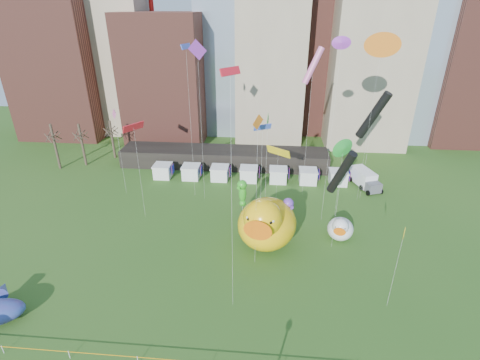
# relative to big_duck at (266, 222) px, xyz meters

# --- Properties ---
(skyline) EXTENTS (101.00, 23.00, 68.00)m
(skyline) POSITION_rel_big_duck_xyz_m (-2.03, 43.60, 17.96)
(skyline) COLOR brown
(skyline) RESTS_ON ground
(pavilion) EXTENTS (38.00, 6.00, 3.20)m
(pavilion) POSITION_rel_big_duck_xyz_m (-8.28, 24.54, -1.88)
(pavilion) COLOR black
(pavilion) RESTS_ON ground
(vendor_tents) EXTENTS (33.24, 2.80, 2.40)m
(vendor_tents) POSITION_rel_big_duck_xyz_m (-3.26, 18.54, -2.38)
(vendor_tents) COLOR white
(vendor_tents) RESTS_ON ground
(bare_trees) EXTENTS (8.44, 6.44, 8.50)m
(bare_trees) POSITION_rel_big_duck_xyz_m (-34.45, 23.08, 0.53)
(bare_trees) COLOR #382B21
(bare_trees) RESTS_ON ground
(big_duck) EXTENTS (8.68, 10.52, 7.58)m
(big_duck) POSITION_rel_big_duck_xyz_m (0.00, 0.00, 0.00)
(big_duck) COLOR yellow
(big_duck) RESTS_ON ground
(small_duck) EXTENTS (4.14, 4.88, 3.48)m
(small_duck) POSITION_rel_big_duck_xyz_m (9.46, 2.36, -1.88)
(small_duck) COLOR white
(small_duck) RESTS_ON ground
(seahorse_green) EXTENTS (1.79, 1.99, 5.85)m
(seahorse_green) POSITION_rel_big_duck_xyz_m (-3.41, 6.58, 0.69)
(seahorse_green) COLOR silver
(seahorse_green) RESTS_ON ground
(seahorse_purple) EXTENTS (1.81, 2.01, 5.61)m
(seahorse_purple) POSITION_rel_big_duck_xyz_m (2.60, 2.40, 0.43)
(seahorse_purple) COLOR silver
(seahorse_purple) RESTS_ON ground
(box_truck) EXTENTS (4.29, 6.73, 2.69)m
(box_truck) POSITION_rel_big_duck_xyz_m (15.93, 18.02, -2.10)
(box_truck) COLOR white
(box_truck) RESTS_ON ground
(kite_0) EXTENTS (2.06, 2.86, 13.80)m
(kite_0) POSITION_rel_big_duck_xyz_m (-17.20, 5.40, 9.78)
(kite_0) COLOR silver
(kite_0) RESTS_ON ground
(kite_1) EXTENTS (1.59, 2.47, 13.43)m
(kite_1) POSITION_rel_big_duck_xyz_m (-22.54, 12.13, 9.46)
(kite_1) COLOR silver
(kite_1) RESTS_ON ground
(kite_2) EXTENTS (2.92, 3.35, 13.15)m
(kite_2) POSITION_rel_big_duck_xyz_m (8.25, 0.56, 6.72)
(kite_2) COLOR silver
(kite_2) RESTS_ON ground
(kite_3) EXTENTS (0.21, 1.96, 16.48)m
(kite_3) POSITION_rel_big_duck_xyz_m (-0.25, 1.95, 11.51)
(kite_3) COLOR silver
(kite_3) RESTS_ON ground
(kite_4) EXTENTS (0.59, 1.40, 9.40)m
(kite_4) POSITION_rel_big_duck_xyz_m (12.45, -8.89, 4.90)
(kite_4) COLOR silver
(kite_4) RESTS_ON ground
(kite_5) EXTENTS (1.01, 2.26, 22.64)m
(kite_5) POSITION_rel_big_duck_xyz_m (-11.44, 12.42, 18.49)
(kite_5) COLOR silver
(kite_5) RESTS_ON ground
(kite_6) EXTENTS (1.02, 1.19, 17.78)m
(kite_6) POSITION_rel_big_duck_xyz_m (-1.15, -3.28, 12.58)
(kite_6) COLOR silver
(kite_6) RESTS_ON ground
(kite_7) EXTENTS (1.48, 0.29, 24.13)m
(kite_7) POSITION_rel_big_duck_xyz_m (7.69, 6.76, 19.74)
(kite_7) COLOR silver
(kite_7) RESTS_ON ground
(kite_8) EXTENTS (1.45, 1.67, 23.16)m
(kite_8) POSITION_rel_big_duck_xyz_m (-3.04, -10.07, 18.91)
(kite_8) COLOR silver
(kite_8) RESTS_ON ground
(kite_9) EXTENTS (3.04, 1.90, 22.29)m
(kite_9) POSITION_rel_big_duck_xyz_m (5.55, 14.30, 16.30)
(kite_9) COLOR silver
(kite_9) RESTS_ON ground
(kite_10) EXTENTS (4.26, 3.23, 16.83)m
(kite_10) POSITION_rel_big_duck_xyz_m (14.45, 13.80, 9.74)
(kite_10) COLOR silver
(kite_10) RESTS_ON ground
(kite_11) EXTENTS (2.11, 1.72, 11.80)m
(kite_11) POSITION_rel_big_duck_xyz_m (9.57, 7.31, 7.10)
(kite_11) COLOR silver
(kite_11) RESTS_ON ground
(kite_12) EXTENTS (3.42, 2.75, 9.11)m
(kite_12) POSITION_rel_big_duck_xyz_m (1.33, 10.73, 5.03)
(kite_12) COLOR silver
(kite_12) RESTS_ON ground
(kite_13) EXTENTS (1.86, 1.25, 16.17)m
(kite_13) POSITION_rel_big_duck_xyz_m (-0.73, -1.25, 12.16)
(kite_13) COLOR silver
(kite_13) RESTS_ON ground
(kite_14) EXTENTS (3.12, 0.54, 24.19)m
(kite_14) POSITION_rel_big_duck_xyz_m (13.91, 13.14, 19.14)
(kite_14) COLOR silver
(kite_14) RESTS_ON ground
(kite_15) EXTENTS (2.16, 1.54, 23.29)m
(kite_15) POSITION_rel_big_duck_xyz_m (-9.74, 11.60, 17.92)
(kite_15) COLOR silver
(kite_15) RESTS_ON ground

